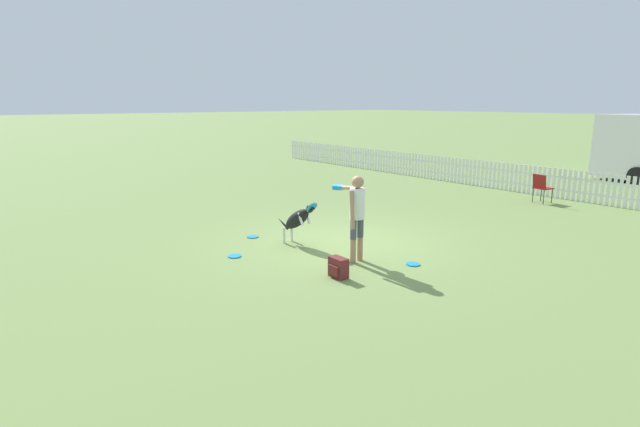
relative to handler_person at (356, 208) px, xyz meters
The scene contains 9 objects.
ground_plane 1.58m from the handler_person, 149.34° to the left, with size 240.00×240.00×0.00m, color olive.
handler_person is the anchor object (origin of this frame).
leaping_dog 1.61m from the handler_person, behind, with size 1.14×0.41×0.97m.
frisbee_near_handler 1.47m from the handler_person, 38.96° to the left, with size 0.26×0.26×0.02m.
frisbee_near_dog 2.89m from the handler_person, 166.05° to the right, with size 0.26×0.26×0.02m.
frisbee_midfield 2.53m from the handler_person, 134.42° to the right, with size 0.26×0.26×0.02m.
backpack_on_grass 1.29m from the handler_person, 59.42° to the right, with size 0.35×0.23×0.35m.
picket_fence 9.20m from the handler_person, 96.47° to the left, with size 27.95×0.04×0.92m.
folding_chair_center 8.00m from the handler_person, 94.72° to the left, with size 0.50×0.52×0.86m.
Camera 1 is at (7.66, -6.69, 2.94)m, focal length 28.00 mm.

